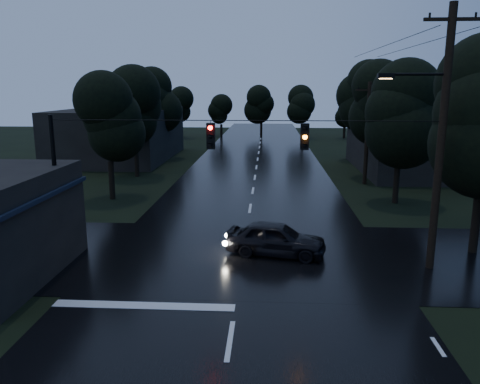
# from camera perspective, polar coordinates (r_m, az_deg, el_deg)

# --- Properties ---
(main_road) EXTENTS (12.00, 120.00, 0.02)m
(main_road) POSITION_cam_1_polar(r_m,az_deg,el_deg) (37.62, 1.82, 1.76)
(main_road) COLOR black
(main_road) RESTS_ON ground
(cross_street) EXTENTS (60.00, 9.00, 0.02)m
(cross_street) POSITION_cam_1_polar(r_m,az_deg,el_deg) (20.22, 0.37, -7.72)
(cross_street) COLOR black
(cross_street) RESTS_ON ground
(building_far_right) EXTENTS (10.00, 14.00, 4.40)m
(building_far_right) POSITION_cam_1_polar(r_m,az_deg,el_deg) (43.24, 20.97, 5.29)
(building_far_right) COLOR black
(building_far_right) RESTS_ON ground
(building_far_left) EXTENTS (10.00, 16.00, 5.00)m
(building_far_left) POSITION_cam_1_polar(r_m,az_deg,el_deg) (49.50, -14.36, 6.88)
(building_far_left) COLOR black
(building_far_left) RESTS_ON ground
(utility_pole_main) EXTENTS (3.50, 0.30, 10.00)m
(utility_pole_main) POSITION_cam_1_polar(r_m,az_deg,el_deg) (19.15, 23.10, 6.32)
(utility_pole_main) COLOR black
(utility_pole_main) RESTS_ON ground
(utility_pole_far) EXTENTS (2.00, 0.30, 7.50)m
(utility_pole_far) POSITION_cam_1_polar(r_m,az_deg,el_deg) (35.85, 15.26, 7.06)
(utility_pole_far) COLOR black
(utility_pole_far) RESTS_ON ground
(anchor_pole_left) EXTENTS (0.18, 0.18, 6.00)m
(anchor_pole_left) POSITION_cam_1_polar(r_m,az_deg,el_deg) (20.26, -21.47, 0.26)
(anchor_pole_left) COLOR black
(anchor_pole_left) RESTS_ON ground
(span_signals) EXTENTS (15.00, 0.37, 1.12)m
(span_signals) POSITION_cam_1_polar(r_m,az_deg,el_deg) (18.04, 2.00, 6.94)
(span_signals) COLOR black
(span_signals) RESTS_ON ground
(tree_left_a) EXTENTS (3.92, 3.92, 8.26)m
(tree_left_a) POSITION_cam_1_polar(r_m,az_deg,el_deg) (30.68, -15.81, 8.75)
(tree_left_a) COLOR black
(tree_left_a) RESTS_ON ground
(tree_left_b) EXTENTS (4.20, 4.20, 8.85)m
(tree_left_b) POSITION_cam_1_polar(r_m,az_deg,el_deg) (38.47, -12.80, 10.13)
(tree_left_b) COLOR black
(tree_left_b) RESTS_ON ground
(tree_left_c) EXTENTS (4.48, 4.48, 9.44)m
(tree_left_c) POSITION_cam_1_polar(r_m,az_deg,el_deg) (48.28, -10.20, 11.09)
(tree_left_c) COLOR black
(tree_left_c) RESTS_ON ground
(tree_right_a) EXTENTS (4.20, 4.20, 8.85)m
(tree_right_a) POSITION_cam_1_polar(r_m,az_deg,el_deg) (30.08, 19.08, 9.19)
(tree_right_a) COLOR black
(tree_right_a) RESTS_ON ground
(tree_right_b) EXTENTS (4.48, 4.48, 9.44)m
(tree_right_b) POSITION_cam_1_polar(r_m,az_deg,el_deg) (37.96, 16.78, 10.45)
(tree_right_b) COLOR black
(tree_right_b) RESTS_ON ground
(tree_right_c) EXTENTS (4.76, 4.76, 10.03)m
(tree_right_c) POSITION_cam_1_polar(r_m,az_deg,el_deg) (47.86, 14.78, 11.32)
(tree_right_c) COLOR black
(tree_right_c) RESTS_ON ground
(car) EXTENTS (4.49, 2.49, 1.44)m
(car) POSITION_cam_1_polar(r_m,az_deg,el_deg) (20.13, 4.40, -5.68)
(car) COLOR black
(car) RESTS_ON ground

